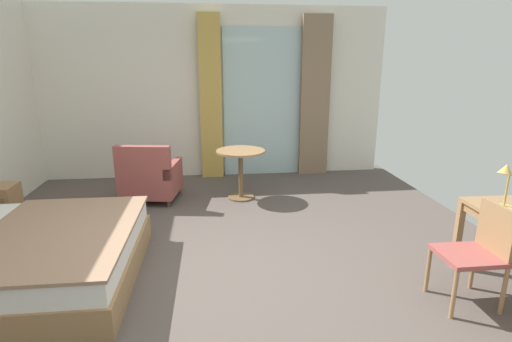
% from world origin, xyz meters
% --- Properties ---
extents(ground, '(6.42, 7.73, 0.10)m').
position_xyz_m(ground, '(0.00, 0.00, -0.05)').
color(ground, '#564C47').
extents(wall_back, '(6.02, 0.12, 2.89)m').
position_xyz_m(wall_back, '(0.00, 3.60, 1.44)').
color(wall_back, white).
rests_on(wall_back, ground).
extents(balcony_glass_door, '(1.37, 0.02, 2.54)m').
position_xyz_m(balcony_glass_door, '(0.87, 3.52, 1.27)').
color(balcony_glass_door, silver).
rests_on(balcony_glass_door, ground).
extents(curtain_panel_left, '(0.37, 0.10, 2.74)m').
position_xyz_m(curtain_panel_left, '(-0.04, 3.42, 1.37)').
color(curtain_panel_left, tan).
rests_on(curtain_panel_left, ground).
extents(curtain_panel_right, '(0.51, 0.10, 2.74)m').
position_xyz_m(curtain_panel_right, '(1.77, 3.42, 1.37)').
color(curtain_panel_right, '#897056').
rests_on(curtain_panel_right, ground).
extents(bed, '(2.08, 1.89, 0.97)m').
position_xyz_m(bed, '(-1.87, 0.10, 0.27)').
color(bed, '#9E754C').
rests_on(bed, ground).
extents(desk_chair, '(0.47, 0.43, 0.87)m').
position_xyz_m(desk_chair, '(2.10, -0.67, 0.49)').
color(desk_chair, '#9E4C47').
rests_on(desk_chair, ground).
extents(desk_lamp, '(0.23, 0.19, 0.44)m').
position_xyz_m(desk_lamp, '(2.44, -0.43, 1.01)').
color(desk_lamp, tan).
rests_on(desk_lamp, writing_desk).
extents(armchair_by_window, '(0.88, 0.87, 0.88)m').
position_xyz_m(armchair_by_window, '(-0.95, 2.26, 0.34)').
color(armchair_by_window, '#9E4C47').
rests_on(armchair_by_window, ground).
extents(round_cafe_table, '(0.71, 0.71, 0.73)m').
position_xyz_m(round_cafe_table, '(0.37, 2.22, 0.55)').
color(round_cafe_table, '#9E754C').
rests_on(round_cafe_table, ground).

